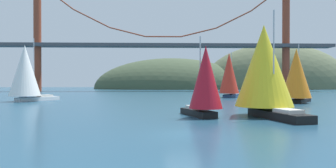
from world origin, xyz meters
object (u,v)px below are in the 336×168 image
(sailboat_navy_sail, at_px, (27,80))
(sailboat_orange_sail, at_px, (296,75))
(sailboat_crimson_sail, at_px, (205,80))
(sailboat_yellow_sail, at_px, (264,68))
(sailboat_white_mainsail, at_px, (25,72))
(sailboat_scarlet_sail, at_px, (229,74))
(channel_buoy, at_px, (254,103))

(sailboat_navy_sail, bearing_deg, sailboat_orange_sail, -25.06)
(sailboat_orange_sail, relative_size, sailboat_crimson_sail, 1.21)
(sailboat_orange_sail, bearing_deg, sailboat_yellow_sail, -122.87)
(sailboat_orange_sail, height_order, sailboat_white_mainsail, sailboat_white_mainsail)
(sailboat_orange_sail, xyz_separation_m, sailboat_scarlet_sail, (-7.18, 17.68, 0.52))
(sailboat_orange_sail, bearing_deg, channel_buoy, -150.20)
(sailboat_white_mainsail, bearing_deg, sailboat_orange_sail, -7.03)
(sailboat_navy_sail, height_order, sailboat_orange_sail, sailboat_orange_sail)
(sailboat_navy_sail, bearing_deg, sailboat_yellow_sail, -45.71)
(sailboat_crimson_sail, bearing_deg, sailboat_scarlet_sail, 73.14)
(sailboat_crimson_sail, bearing_deg, sailboat_navy_sail, 129.36)
(sailboat_yellow_sail, height_order, sailboat_scarlet_sail, sailboat_yellow_sail)
(sailboat_yellow_sail, bearing_deg, sailboat_orange_sail, 57.13)
(sailboat_orange_sail, distance_m, sailboat_scarlet_sail, 19.09)
(sailboat_orange_sail, relative_size, sailboat_white_mainsail, 0.86)
(sailboat_scarlet_sail, distance_m, sailboat_crimson_sail, 39.02)
(sailboat_yellow_sail, xyz_separation_m, sailboat_white_mainsail, (-35.34, 24.68, 0.36))
(sailboat_white_mainsail, bearing_deg, sailboat_yellow_sail, -34.93)
(sailboat_white_mainsail, bearing_deg, sailboat_crimson_sail, -41.30)
(sailboat_navy_sail, relative_size, sailboat_yellow_sail, 0.85)
(sailboat_orange_sail, bearing_deg, sailboat_scarlet_sail, 112.11)
(sailboat_yellow_sail, relative_size, sailboat_white_mainsail, 0.91)
(sailboat_white_mainsail, height_order, channel_buoy, sailboat_white_mainsail)
(sailboat_orange_sail, distance_m, channel_buoy, 11.13)
(sailboat_white_mainsail, distance_m, channel_buoy, 40.46)
(sailboat_orange_sail, relative_size, sailboat_scarlet_sail, 0.97)
(sailboat_navy_sail, bearing_deg, sailboat_white_mainsail, -67.07)
(sailboat_navy_sail, relative_size, sailboat_crimson_sail, 1.09)
(sailboat_navy_sail, distance_m, sailboat_white_mainsail, 22.18)
(sailboat_navy_sail, xyz_separation_m, sailboat_yellow_sail, (43.96, -45.07, 0.93))
(sailboat_yellow_sail, distance_m, sailboat_crimson_sail, 6.51)
(sailboat_scarlet_sail, xyz_separation_m, sailboat_crimson_sail, (-11.30, -37.31, -1.51))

